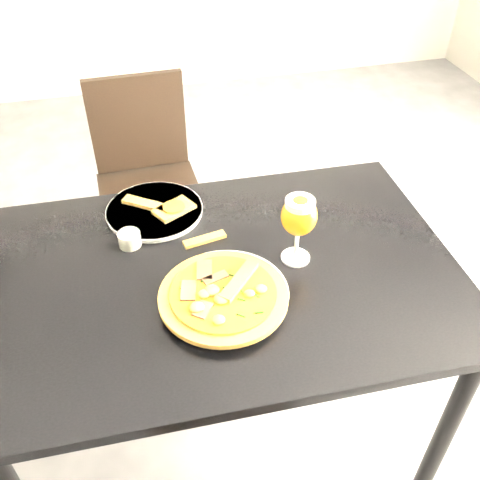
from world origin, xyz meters
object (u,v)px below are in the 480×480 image
object	(u,v)px
chair_far	(147,178)
pizza	(223,294)
beer_glass	(299,216)
dining_table	(223,295)

from	to	relation	value
chair_far	pizza	size ratio (longest dim) A/B	2.82
pizza	beer_glass	size ratio (longest dim) A/B	1.61
chair_far	pizza	bearing A→B (deg)	-86.17
chair_far	beer_glass	distance (m)	1.03
dining_table	beer_glass	world-z (taller)	beer_glass
pizza	beer_glass	xyz separation A→B (m)	(0.21, 0.11, 0.11)
chair_far	beer_glass	world-z (taller)	beer_glass
pizza	beer_glass	distance (m)	0.26
dining_table	pizza	xyz separation A→B (m)	(-0.02, -0.11, 0.12)
pizza	beer_glass	bearing A→B (deg)	26.71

